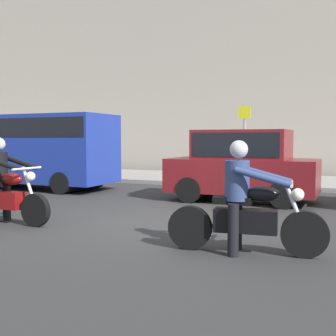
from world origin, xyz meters
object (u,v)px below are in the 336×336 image
motorcycle_with_rider_black_leather (3,188)px  street_sign_post (244,135)px  motorcycle_with_rider_denim_blue (245,207)px  parked_hatchback_maroon (242,165)px  parked_van_cobalt_blue (40,146)px

motorcycle_with_rider_black_leather → street_sign_post: size_ratio=0.81×
motorcycle_with_rider_black_leather → motorcycle_with_rider_denim_blue: motorcycle_with_rider_black_leather is taller
motorcycle_with_rider_black_leather → parked_hatchback_maroon: parked_hatchback_maroon is taller
street_sign_post → motorcycle_with_rider_black_leather: bearing=-104.1°
motorcycle_with_rider_denim_blue → street_sign_post: 9.87m
motorcycle_with_rider_black_leather → street_sign_post: (2.32, 9.24, 1.08)m
motorcycle_with_rider_denim_blue → parked_van_cobalt_blue: size_ratio=0.45×
street_sign_post → parked_hatchback_maroon: bearing=-76.9°
motorcycle_with_rider_denim_blue → street_sign_post: bearing=103.8°
motorcycle_with_rider_denim_blue → parked_hatchback_maroon: 5.00m
motorcycle_with_rider_denim_blue → street_sign_post: (-2.34, 9.53, 1.10)m
parked_van_cobalt_blue → parked_hatchback_maroon: bearing=-1.4°
parked_hatchback_maroon → street_sign_post: bearing=103.1°
motorcycle_with_rider_black_leather → parked_van_cobalt_blue: bearing=123.7°
parked_van_cobalt_blue → street_sign_post: street_sign_post is taller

